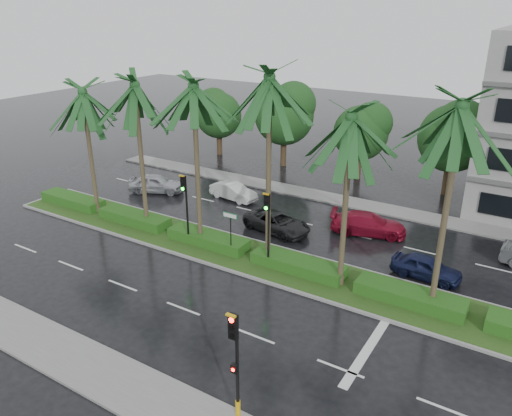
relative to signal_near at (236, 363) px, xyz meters
The scene contains 17 objects.
ground 11.42m from the signal_near, 122.58° to the left, with size 120.00×120.00×0.00m, color black.
near_sidewalk 6.53m from the signal_near, behind, with size 40.00×2.40×0.12m, color slate.
far_sidewalk 22.35m from the signal_near, 105.67° to the left, with size 40.00×2.00×0.12m, color slate.
median 12.24m from the signal_near, 120.00° to the left, with size 36.00×4.00×0.15m.
hedge 12.17m from the signal_near, 120.00° to the left, with size 35.20×1.40×0.60m.
lane_markings 9.76m from the signal_near, 108.30° to the left, with size 34.00×13.06×0.01m.
palm_row 14.04m from the signal_near, 124.85° to the left, with size 26.30×4.20×10.77m.
signal_near is the anchor object (origin of this frame).
signal_median_left 13.93m from the signal_near, 135.91° to the left, with size 0.34×0.42×4.36m.
signal_median_right 10.69m from the signal_near, 114.91° to the left, with size 0.34×0.42×4.36m.
street_sign 12.11m from the signal_near, 125.34° to the left, with size 0.95×0.09×2.60m.
bg_trees 27.51m from the signal_near, 100.53° to the left, with size 32.65×5.15×7.44m.
car_silver 23.90m from the signal_near, 138.80° to the left, with size 4.14×1.67×1.41m, color #B6B8BF.
car_white 21.41m from the signal_near, 124.48° to the left, with size 3.73×1.30×1.23m, color silver.
car_darkgrey 15.87m from the signal_near, 114.50° to the left, with size 4.46×2.06×1.24m, color black.
car_red 17.19m from the signal_near, 95.03° to the left, with size 4.67×1.90×1.35m, color maroon.
car_blue 13.85m from the signal_near, 77.37° to the left, with size 3.62×1.46×1.23m, color #161C43.
Camera 1 is at (13.51, -20.25, 13.36)m, focal length 35.00 mm.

